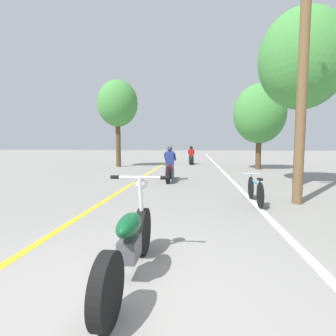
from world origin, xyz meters
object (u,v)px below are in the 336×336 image
object	(u,v)px
roadside_tree_left	(118,104)
motorcycle_foreground	(130,241)
roadside_tree_right_near	(303,60)
roadside_tree_right_far	(260,114)
motorcycle_rider_far	(191,157)
bicycle_parked	(255,190)
motorcycle_rider_lead	(170,168)
utility_pole	(303,62)

from	to	relation	value
roadside_tree_left	motorcycle_foreground	distance (m)	15.33
roadside_tree_right_near	roadside_tree_right_far	size ratio (longest dim) A/B	1.25
motorcycle_rider_far	bicycle_parked	distance (m)	13.01
motorcycle_foreground	motorcycle_rider_far	distance (m)	16.94
roadside_tree_right_far	bicycle_parked	world-z (taller)	roadside_tree_right_far
roadside_tree_left	motorcycle_rider_far	world-z (taller)	roadside_tree_left
roadside_tree_right_far	motorcycle_rider_lead	xyz separation A→B (m)	(-4.80, -5.51, -2.75)
roadside_tree_right_far	motorcycle_rider_lead	world-z (taller)	roadside_tree_right_far
roadside_tree_right_near	motorcycle_rider_lead	xyz separation A→B (m)	(-4.84, 0.54, -3.98)
motorcycle_rider_lead	bicycle_parked	world-z (taller)	motorcycle_rider_lead
roadside_tree_right_near	motorcycle_rider_far	size ratio (longest dim) A/B	2.98
bicycle_parked	roadside_tree_left	bearing A→B (deg)	123.23
utility_pole	motorcycle_rider_lead	world-z (taller)	utility_pole
roadside_tree_right_far	motorcycle_rider_far	world-z (taller)	roadside_tree_right_far
roadside_tree_right_far	motorcycle_foreground	distance (m)	14.40
motorcycle_foreground	roadside_tree_left	bearing A→B (deg)	107.17
roadside_tree_right_near	motorcycle_rider_lead	world-z (taller)	roadside_tree_right_near
motorcycle_rider_lead	roadside_tree_right_far	bearing A→B (deg)	48.92
roadside_tree_left	motorcycle_rider_lead	size ratio (longest dim) A/B	2.76
roadside_tree_left	bicycle_parked	world-z (taller)	roadside_tree_left
motorcycle_foreground	motorcycle_rider_far	size ratio (longest dim) A/B	1.00
motorcycle_rider_far	bicycle_parked	bearing A→B (deg)	-81.79
motorcycle_rider_lead	bicycle_parked	distance (m)	4.62
utility_pole	roadside_tree_right_near	bearing A→B (deg)	69.75
roadside_tree_right_far	motorcycle_foreground	bearing A→B (deg)	-108.48
roadside_tree_right_near	roadside_tree_right_far	bearing A→B (deg)	90.34
roadside_tree_left	motorcycle_foreground	bearing A→B (deg)	-72.83
roadside_tree_right_far	bicycle_parked	bearing A→B (deg)	-103.34
utility_pole	motorcycle_rider_far	bearing A→B (deg)	102.79
roadside_tree_right_far	motorcycle_foreground	xyz separation A→B (m)	(-4.47, -13.38, -2.86)
utility_pole	roadside_tree_right_far	xyz separation A→B (m)	(1.15, 9.28, -0.24)
roadside_tree_right_near	roadside_tree_left	bearing A→B (deg)	142.29
roadside_tree_right_far	roadside_tree_left	world-z (taller)	roadside_tree_left
roadside_tree_left	bicycle_parked	size ratio (longest dim) A/B	3.35
motorcycle_foreground	motorcycle_rider_lead	world-z (taller)	motorcycle_rider_lead
roadside_tree_left	motorcycle_rider_far	distance (m)	6.59
utility_pole	roadside_tree_right_far	distance (m)	9.35
motorcycle_rider_lead	motorcycle_rider_far	size ratio (longest dim) A/B	0.97
roadside_tree_left	roadside_tree_right_near	bearing A→B (deg)	-37.71
motorcycle_rider_far	motorcycle_rider_lead	bearing A→B (deg)	-94.62
roadside_tree_left	bicycle_parked	xyz separation A→B (m)	(6.65, -10.16, -3.79)
bicycle_parked	motorcycle_foreground	bearing A→B (deg)	-119.12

